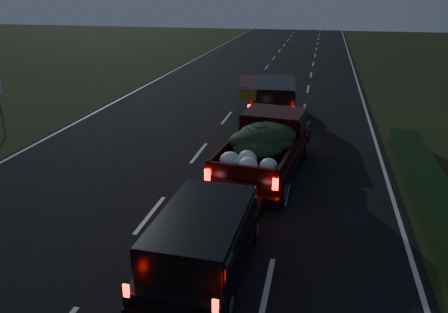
% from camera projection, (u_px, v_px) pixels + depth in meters
% --- Properties ---
extents(ground, '(120.00, 120.00, 0.00)m').
position_uv_depth(ground, '(150.00, 215.00, 12.19)').
color(ground, black).
rests_on(ground, ground).
extents(road_asphalt, '(14.00, 120.00, 0.02)m').
position_uv_depth(road_asphalt, '(150.00, 215.00, 12.19)').
color(road_asphalt, black).
rests_on(road_asphalt, ground).
extents(hedge_row, '(1.00, 10.00, 0.60)m').
position_uv_depth(hedge_row, '(428.00, 187.00, 13.22)').
color(hedge_row, black).
rests_on(hedge_row, ground).
extents(pickup_truck, '(2.76, 5.83, 2.95)m').
position_uv_depth(pickup_truck, '(267.00, 143.00, 14.52)').
color(pickup_truck, '#340707').
rests_on(pickup_truck, ground).
extents(lead_suv, '(2.49, 5.18, 1.45)m').
position_uv_depth(lead_suv, '(273.00, 95.00, 21.04)').
color(lead_suv, black).
rests_on(lead_suv, ground).
extents(rear_suv, '(2.06, 4.42, 1.26)m').
position_uv_depth(rear_suv, '(204.00, 235.00, 9.38)').
color(rear_suv, black).
rests_on(rear_suv, ground).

